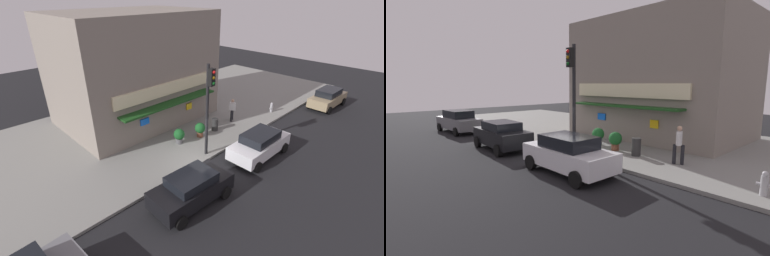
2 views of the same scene
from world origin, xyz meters
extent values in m
plane|color=black|center=(0.00, 0.00, 0.00)|extent=(61.14, 61.14, 0.00)
cube|color=gray|center=(0.00, 6.50, 0.08)|extent=(40.76, 12.99, 0.15)
cube|color=gray|center=(1.27, 8.07, 4.04)|extent=(10.63, 7.33, 7.78)
cube|color=beige|center=(1.27, 4.33, 3.31)|extent=(8.08, 0.16, 0.82)
cube|color=#194719|center=(1.27, 3.98, 2.40)|extent=(7.65, 0.90, 0.12)
cube|color=blue|center=(-0.68, 4.35, 1.57)|extent=(0.66, 0.08, 0.42)
cube|color=yellow|center=(3.30, 4.35, 1.49)|extent=(0.51, 0.08, 0.46)
cylinder|color=black|center=(0.96, 0.48, 2.91)|extent=(0.18, 0.18, 5.52)
cube|color=black|center=(0.96, 0.23, 5.00)|extent=(0.32, 0.28, 0.95)
sphere|color=red|center=(0.96, 0.08, 5.30)|extent=(0.18, 0.18, 0.18)
sphere|color=brown|center=(0.96, 0.08, 5.00)|extent=(0.18, 0.18, 0.18)
sphere|color=#0F4C19|center=(0.96, 0.08, 4.70)|extent=(0.18, 0.18, 0.18)
cylinder|color=#B2B2B7|center=(9.51, 1.05, 0.48)|extent=(0.22, 0.22, 0.66)
sphere|color=#B2B2B7|center=(9.51, 1.05, 0.87)|extent=(0.19, 0.19, 0.19)
cylinder|color=#B2B2B7|center=(9.33, 1.05, 0.51)|extent=(0.12, 0.10, 0.10)
cylinder|color=#B2B2B7|center=(9.68, 1.05, 0.51)|extent=(0.12, 0.10, 0.10)
cylinder|color=#2D2D2D|center=(3.73, 2.16, 0.60)|extent=(0.46, 0.46, 0.89)
cylinder|color=black|center=(6.03, 2.39, 0.59)|extent=(0.21, 0.21, 0.88)
cylinder|color=black|center=(5.72, 2.25, 0.59)|extent=(0.21, 0.21, 0.88)
cube|color=silver|center=(5.88, 2.32, 1.34)|extent=(0.38, 0.45, 0.60)
sphere|color=tan|center=(5.88, 2.32, 1.77)|extent=(0.22, 0.22, 0.22)
cylinder|color=silver|center=(5.79, 2.51, 1.31)|extent=(0.13, 0.13, 0.54)
cylinder|color=silver|center=(5.97, 2.13, 1.31)|extent=(0.13, 0.13, 0.54)
cylinder|color=#59595B|center=(0.69, 2.60, 0.32)|extent=(0.45, 0.45, 0.33)
sphere|color=#195623|center=(0.69, 2.60, 0.79)|extent=(0.72, 0.72, 0.72)
cylinder|color=brown|center=(2.29, 2.26, 0.32)|extent=(0.42, 0.42, 0.34)
sphere|color=#195623|center=(2.29, 2.26, 0.80)|extent=(0.72, 0.72, 0.72)
cube|color=silver|center=(3.21, -1.80, 0.71)|extent=(4.26, 1.82, 0.77)
cube|color=black|center=(3.21, -1.80, 1.35)|extent=(2.30, 1.53, 0.51)
cylinder|color=black|center=(4.70, -0.91, 0.32)|extent=(0.64, 0.22, 0.64)
cylinder|color=black|center=(4.69, -2.71, 0.32)|extent=(0.64, 0.22, 0.64)
cylinder|color=black|center=(1.72, -0.90, 0.32)|extent=(0.64, 0.22, 0.64)
cylinder|color=black|center=(1.72, -2.70, 0.32)|extent=(0.64, 0.22, 0.64)
cube|color=black|center=(-2.61, -1.84, 0.73)|extent=(4.13, 1.95, 0.83)
cube|color=black|center=(-2.61, -1.84, 1.37)|extent=(2.25, 1.59, 0.45)
cylinder|color=black|center=(-1.16, -1.01, 0.32)|extent=(0.65, 0.25, 0.64)
cylinder|color=black|center=(-1.23, -2.79, 0.32)|extent=(0.65, 0.25, 0.64)
cylinder|color=black|center=(-4.00, -0.89, 0.32)|extent=(0.65, 0.25, 0.64)
cylinder|color=black|center=(-4.07, -2.68, 0.32)|extent=(0.65, 0.25, 0.64)
cube|color=#9E8966|center=(14.24, -1.58, 0.70)|extent=(4.23, 1.81, 0.75)
cube|color=black|center=(14.24, -1.58, 1.34)|extent=(2.30, 1.48, 0.54)
cylinder|color=black|center=(15.73, -0.78, 0.32)|extent=(0.65, 0.24, 0.64)
cylinder|color=black|center=(15.68, -2.46, 0.32)|extent=(0.65, 0.24, 0.64)
cylinder|color=black|center=(12.81, -0.69, 0.32)|extent=(0.65, 0.24, 0.64)
cylinder|color=black|center=(12.76, -2.37, 0.32)|extent=(0.65, 0.24, 0.64)
camera|label=1|loc=(-9.84, -9.09, 9.13)|focal=25.77mm
camera|label=2|loc=(11.82, -9.05, 3.70)|focal=26.07mm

